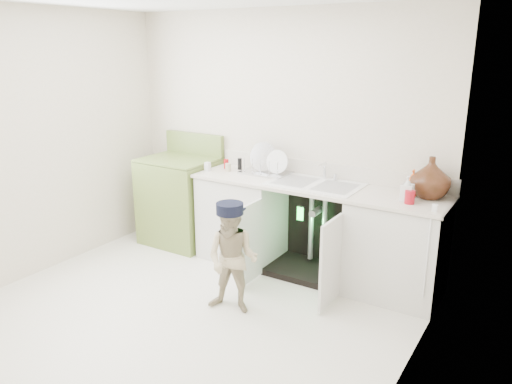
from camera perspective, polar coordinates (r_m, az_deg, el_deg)
ground at (r=4.34m, az=-7.52°, el=-13.32°), size 3.50×3.50×0.00m
room_shell at (r=3.88m, az=-8.21°, el=2.94°), size 6.00×5.50×1.26m
counter_run at (r=4.79m, az=7.05°, el=-4.04°), size 2.44×1.02×1.25m
avocado_stove at (r=5.62m, az=-8.62°, el=-0.84°), size 0.77×0.65×1.20m
repair_worker at (r=4.12m, az=-2.69°, el=-7.53°), size 0.58×0.88×0.94m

